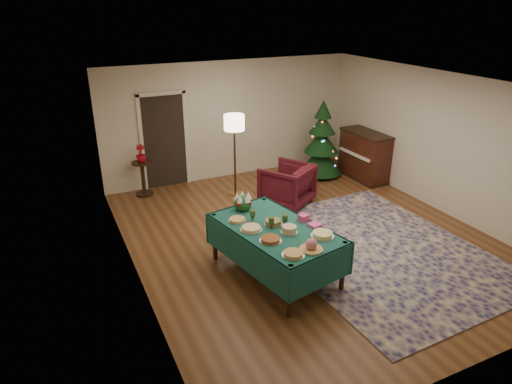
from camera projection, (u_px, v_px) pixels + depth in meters
name	position (u px, v px, depth m)	size (l,w,h in m)	color
room_shell	(311.00, 166.00, 7.65)	(7.00, 7.00, 7.00)	#593319
doorway	(164.00, 139.00, 10.01)	(1.08, 0.04, 2.16)	black
rug	(377.00, 250.00, 7.73)	(3.20, 4.20, 0.02)	#19144E
buffet_table	(275.00, 237.00, 6.84)	(1.58, 2.25, 0.80)	black
platter_0	(293.00, 254.00, 6.03)	(0.31, 0.31, 0.05)	silver
platter_1	(311.00, 245.00, 6.15)	(0.33, 0.33, 0.17)	silver
platter_2	(322.00, 235.00, 6.51)	(0.34, 0.34, 0.07)	silver
platter_3	(270.00, 240.00, 6.39)	(0.32, 0.32, 0.06)	silver
platter_4	(289.00, 230.00, 6.61)	(0.25, 0.25, 0.11)	silver
platter_5	(251.00, 229.00, 6.69)	(0.33, 0.33, 0.06)	silver
platter_6	(273.00, 222.00, 6.85)	(0.28, 0.28, 0.08)	silver
platter_7	(237.00, 220.00, 6.97)	(0.28, 0.28, 0.04)	silver
goblet_0	(253.00, 216.00, 6.93)	(0.09, 0.09, 0.19)	#2D471E
goblet_1	(285.00, 220.00, 6.78)	(0.09, 0.09, 0.19)	#2D471E
goblet_2	(271.00, 223.00, 6.70)	(0.09, 0.09, 0.19)	#2D471E
napkin_stack	(314.00, 225.00, 6.81)	(0.16, 0.16, 0.04)	#F343A8
gift_box	(303.00, 218.00, 6.96)	(0.13, 0.13, 0.11)	#ED4180
centerpiece	(243.00, 202.00, 7.30)	(0.29, 0.29, 0.33)	#1E4C1E
armchair	(287.00, 183.00, 9.33)	(0.91, 0.85, 0.94)	#480F18
floor_lamp	(234.00, 128.00, 9.39)	(0.43, 0.43, 1.76)	#A57F3F
side_table	(143.00, 179.00, 9.80)	(0.42, 0.42, 0.75)	black
potted_plant	(141.00, 157.00, 9.61)	(0.21, 0.37, 0.21)	#A50B18
christmas_tree	(321.00, 143.00, 10.71)	(1.08, 1.08, 1.83)	black
piano	(364.00, 156.00, 10.65)	(0.63, 1.31, 1.12)	black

